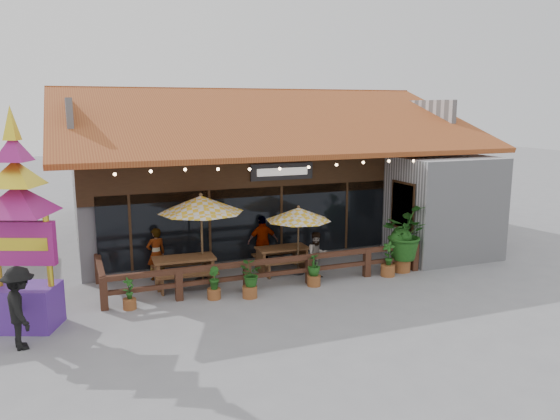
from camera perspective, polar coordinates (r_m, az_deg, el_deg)
name	(u,v)px	position (r m, az deg, el deg)	size (l,w,h in m)	color
ground	(317,277)	(17.51, 3.91, -7.01)	(100.00, 100.00, 0.00)	gray
restaurant_building	(257,182)	(23.12, -2.44, 2.96)	(15.50, 14.73, 6.09)	#B8B9BE
patio_railing	(253,268)	(16.28, -2.88, -6.10)	(10.00, 2.60, 0.92)	#4D2A1B
umbrella_left	(201,204)	(16.64, -8.26, 0.58)	(2.91, 2.91, 2.78)	brown
umbrella_right	(298,214)	(17.34, 1.93, -0.45)	(2.52, 2.52, 2.25)	brown
picnic_table_left	(184,267)	(16.76, -9.98, -5.84)	(1.90, 1.66, 0.88)	brown
picnic_table_right	(282,255)	(17.95, 0.22, -4.72)	(1.70, 1.47, 0.81)	brown
thai_sign_tower	(18,205)	(14.23, -25.66, 0.45)	(2.77, 2.77, 5.77)	#552895
tropical_plant	(403,234)	(18.18, 12.71, -2.50)	(1.94, 2.03, 2.18)	brown
diner_a	(156,254)	(17.43, -12.83, -4.50)	(0.60, 0.40, 1.66)	#332010
diner_b	(317,255)	(17.22, 3.88, -4.73)	(0.72, 0.56, 1.48)	#332010
diner_c	(263,242)	(18.31, -1.80, -3.32)	(1.03, 0.43, 1.76)	#332010
pedestrian	(20,308)	(13.57, -25.54, -9.21)	(1.22, 0.70, 1.88)	black
planter_a	(129,296)	(15.26, -15.47, -8.65)	(0.37, 0.36, 0.88)	brown
planter_b	(214,285)	(15.55, -6.93, -7.75)	(0.38, 0.39, 0.92)	brown
planter_c	(250,278)	(15.52, -3.19, -7.10)	(0.83, 0.81, 1.03)	brown
planter_d	(314,270)	(16.55, 3.57, -6.32)	(0.51, 0.51, 1.00)	brown
planter_e	(388,262)	(17.80, 11.23, -5.32)	(0.46, 0.48, 1.12)	brown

